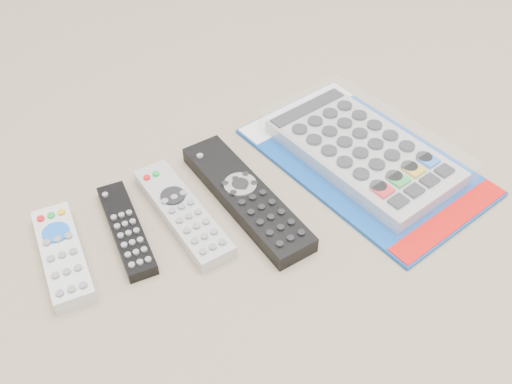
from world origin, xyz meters
TOP-DOWN VIEW (x-y plane):
  - remote_small_grey at (-0.23, 0.02)m, footprint 0.07×0.16m
  - remote_slim_black at (-0.16, 0.01)m, footprint 0.06×0.16m
  - remote_silver_dvd at (-0.09, -0.00)m, footprint 0.05×0.19m
  - remote_large_black at (-0.01, -0.03)m, footprint 0.06×0.23m
  - jumbo_remote_packaged at (0.17, -0.05)m, footprint 0.22×0.34m

SIDE VIEW (x-z plane):
  - remote_slim_black at x=-0.16m, z-range 0.00..0.02m
  - remote_silver_dvd at x=-0.09m, z-range 0.00..0.02m
  - remote_small_grey at x=-0.23m, z-range 0.00..0.02m
  - remote_large_black at x=-0.01m, z-range 0.00..0.02m
  - jumbo_remote_packaged at x=0.17m, z-range 0.00..0.04m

